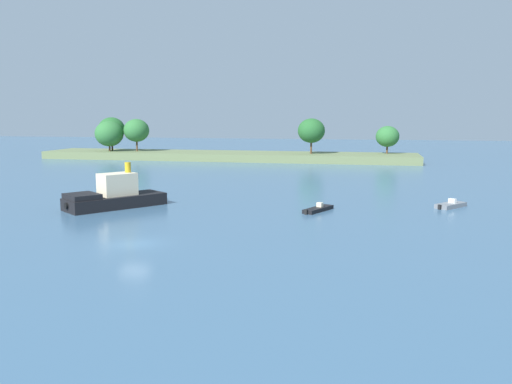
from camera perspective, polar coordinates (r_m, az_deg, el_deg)
name	(u,v)px	position (r m, az deg, el deg)	size (l,w,h in m)	color
ground_plane	(134,244)	(45.73, -13.00, -5.49)	(400.00, 400.00, 0.00)	#3D607F
treeline_island	(212,148)	(129.58, -4.73, 4.76)	(90.94, 14.23, 10.21)	#66754C
small_motorboat	(451,205)	(66.07, 20.26, -1.33)	(4.01, 4.38, 1.00)	slate
tugboat	(114,196)	(63.94, -15.09, -0.44)	(10.21, 11.66, 5.20)	black
fishing_skiff	(318,209)	(59.94, 6.71, -1.84)	(3.21, 5.01, 0.94)	black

